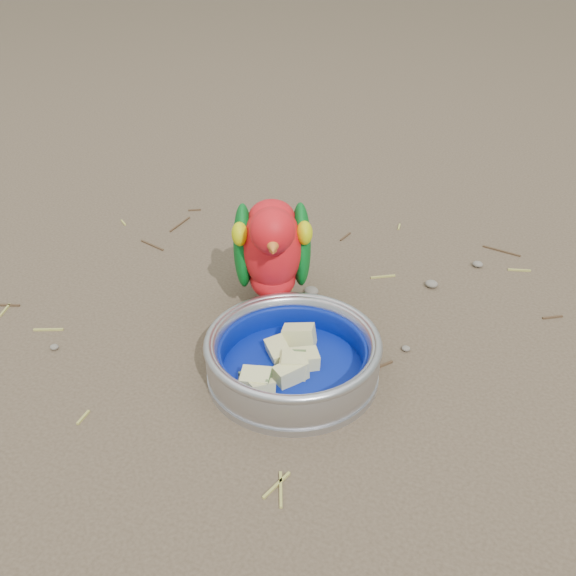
% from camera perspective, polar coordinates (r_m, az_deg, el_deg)
% --- Properties ---
extents(ground, '(60.00, 60.00, 0.00)m').
position_cam_1_polar(ground, '(0.92, -2.79, -4.78)').
color(ground, brown).
extents(food_bowl, '(0.23, 0.23, 0.02)m').
position_cam_1_polar(food_bowl, '(0.86, 0.42, -7.41)').
color(food_bowl, '#B2B2BA').
rests_on(food_bowl, ground).
extents(bowl_wall, '(0.23, 0.23, 0.04)m').
position_cam_1_polar(bowl_wall, '(0.84, 0.43, -5.83)').
color(bowl_wall, '#B2B2BA').
rests_on(bowl_wall, food_bowl).
extents(fruit_wedges, '(0.14, 0.14, 0.03)m').
position_cam_1_polar(fruit_wedges, '(0.84, 0.43, -6.21)').
color(fruit_wedges, beige).
rests_on(fruit_wedges, food_bowl).
extents(lory_parrot, '(0.21, 0.26, 0.19)m').
position_cam_1_polar(lory_parrot, '(0.93, -1.40, 2.72)').
color(lory_parrot, red).
rests_on(lory_parrot, ground).
extents(ground_debris, '(0.90, 0.80, 0.01)m').
position_cam_1_polar(ground_debris, '(0.98, -3.01, -2.33)').
color(ground_debris, '#AAA24A').
rests_on(ground_debris, ground).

